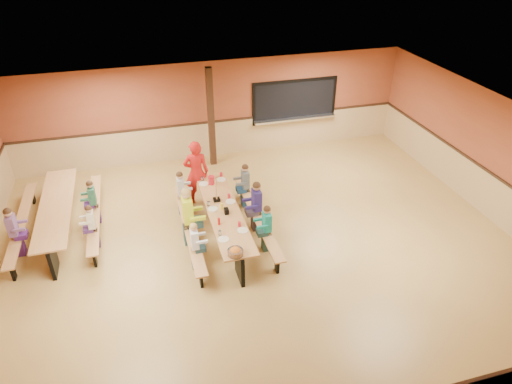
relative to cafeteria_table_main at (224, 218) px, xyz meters
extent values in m
plane|color=olive|center=(0.65, -0.67, -0.53)|extent=(12.00, 12.00, 0.00)
cube|color=brown|center=(0.65, 4.33, 0.97)|extent=(12.00, 0.04, 3.00)
cube|color=brown|center=(6.65, -0.67, 0.97)|extent=(0.04, 10.00, 3.00)
cube|color=white|center=(0.65, -0.67, 2.47)|extent=(12.00, 10.00, 0.04)
cube|color=black|center=(3.25, 4.30, 1.02)|extent=(2.60, 0.06, 1.20)
cube|color=silver|center=(3.25, 4.21, 0.45)|extent=(2.70, 0.28, 0.06)
cube|color=black|center=(0.45, 3.73, 0.97)|extent=(0.18, 0.18, 3.00)
cube|color=#B37D47|center=(0.00, 0.00, 0.19)|extent=(0.75, 3.60, 0.04)
cube|color=black|center=(0.00, -1.55, -0.18)|extent=(0.08, 0.60, 0.70)
cube|color=black|center=(0.00, 1.55, -0.18)|extent=(0.08, 0.60, 0.70)
cube|color=#B37D47|center=(-0.82, 0.00, -0.09)|extent=(0.26, 3.60, 0.04)
cube|color=black|center=(-0.82, 0.00, -0.32)|extent=(0.06, 0.18, 0.41)
cube|color=#B37D47|center=(0.83, 0.00, -0.09)|extent=(0.26, 3.60, 0.04)
cube|color=black|center=(0.83, 0.00, -0.32)|extent=(0.06, 0.18, 0.41)
cube|color=#B37D47|center=(-3.78, 1.26, 0.19)|extent=(0.75, 3.60, 0.04)
cube|color=black|center=(-3.78, -0.29, -0.18)|extent=(0.08, 0.60, 0.70)
cube|color=black|center=(-3.78, 2.81, -0.18)|extent=(0.08, 0.60, 0.70)
cube|color=#B37D47|center=(-4.61, 1.26, -0.09)|extent=(0.26, 3.60, 0.04)
cube|color=black|center=(-4.61, 1.26, -0.32)|extent=(0.06, 0.18, 0.41)
cube|color=#B37D47|center=(-2.96, 1.26, -0.09)|extent=(0.26, 3.60, 0.04)
cube|color=black|center=(-2.96, 1.26, -0.32)|extent=(0.06, 0.18, 0.41)
imported|color=red|center=(-0.35, 1.67, 0.36)|extent=(0.67, 0.46, 1.78)
cylinder|color=red|center=(-0.04, 1.25, 0.32)|extent=(0.16, 0.16, 0.22)
cube|color=black|center=(0.04, -0.15, 0.28)|extent=(0.10, 0.14, 0.13)
cylinder|color=yellow|center=(-0.03, 0.02, 0.30)|extent=(0.06, 0.06, 0.17)
cylinder|color=#B2140F|center=(-0.21, -0.54, 0.30)|extent=(0.06, 0.06, 0.17)
cube|color=black|center=(-0.07, 0.44, 0.24)|extent=(0.16, 0.16, 0.06)
cube|color=#B37D47|center=(-0.07, 0.44, 0.52)|extent=(0.02, 0.09, 0.50)
camera|label=1|loc=(-1.63, -8.69, 6.11)|focal=32.00mm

